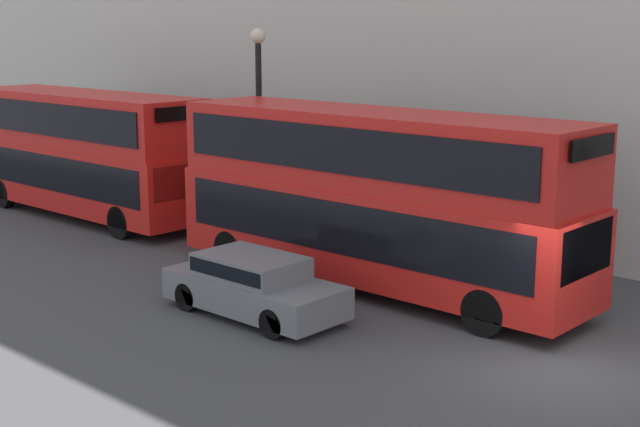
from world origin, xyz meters
The scene contains 5 objects.
ground_plane centered at (0.00, 0.00, 0.00)m, with size 200.00×200.00×0.00m, color #424244.
bus_leading centered at (1.60, 5.79, 2.36)m, with size 2.59×10.91×4.27m.
bus_second_in_queue centered at (1.60, 17.93, 2.27)m, with size 2.59×10.06×4.09m.
car_dark_sedan centered at (-1.80, 6.39, 0.71)m, with size 1.75×4.23×1.34m.
street_lamp centered at (3.66, 11.83, 3.82)m, with size 0.44×0.44×6.14m.
Camera 1 is at (-14.61, -7.24, 6.23)m, focal length 50.00 mm.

